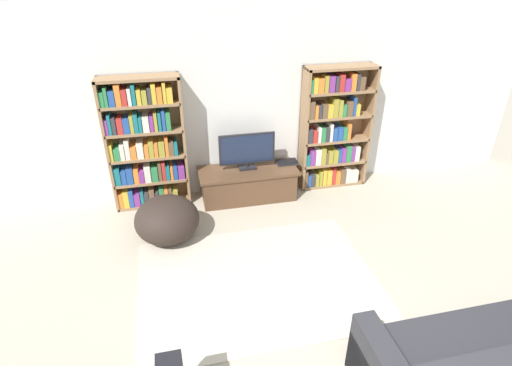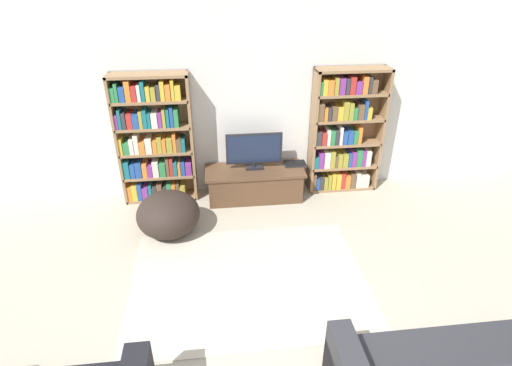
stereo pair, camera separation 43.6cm
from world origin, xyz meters
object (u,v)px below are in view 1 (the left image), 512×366
beanbag_ottoman (167,220)px  bookshelf_left (145,145)px  bookshelf_right (332,131)px  television (247,150)px  tv_stand (248,183)px  laptop (287,162)px

beanbag_ottoman → bookshelf_left: bearing=102.2°
bookshelf_left → bookshelf_right: size_ratio=1.00×
bookshelf_left → television: bookshelf_left is taller
bookshelf_left → television: (1.34, -0.11, -0.15)m
tv_stand → beanbag_ottoman: bearing=-146.5°
bookshelf_right → tv_stand: bearing=-173.1°
tv_stand → laptop: 0.64m
beanbag_ottoman → tv_stand: bearing=33.5°
television → laptop: television is taller
bookshelf_left → beanbag_ottoman: (0.20, -0.91, -0.59)m
tv_stand → beanbag_ottoman: (-1.14, -0.75, 0.05)m
bookshelf_right → television: bookshelf_right is taller
laptop → beanbag_ottoman: size_ratio=0.41×
tv_stand → television: bearing=90.0°
bookshelf_left → laptop: 1.97m
bookshelf_left → laptop: size_ratio=5.70×
television → beanbag_ottoman: television is taller
television → beanbag_ottoman: (-1.14, -0.80, -0.44)m
bookshelf_left → beanbag_ottoman: size_ratio=2.31×
television → beanbag_ottoman: 1.46m
bookshelf_right → bookshelf_left: bearing=-180.0°
bookshelf_right → beanbag_ottoman: bearing=-159.4°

